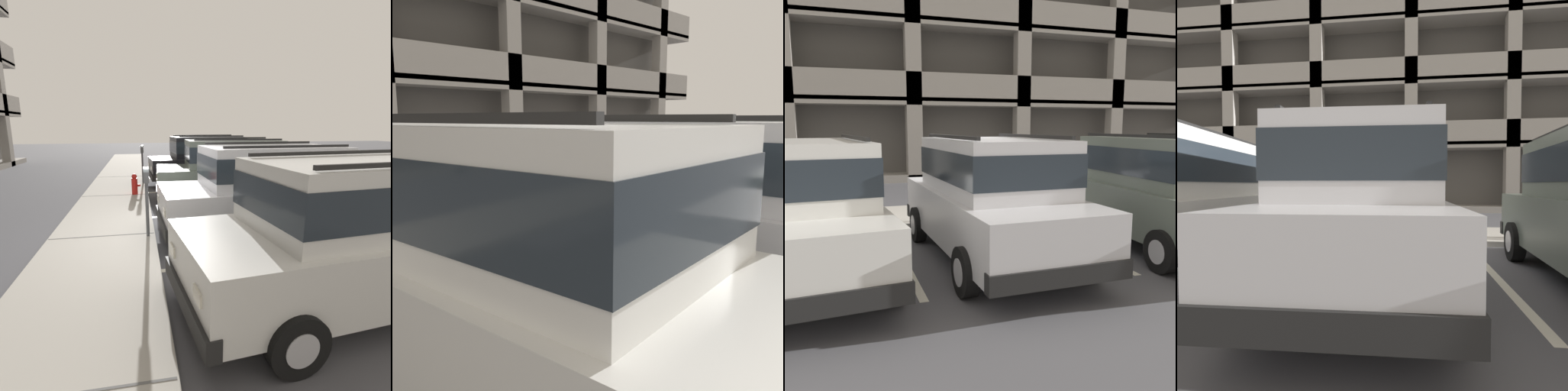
{
  "view_description": "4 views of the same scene",
  "coord_description": "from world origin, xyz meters",
  "views": [
    {
      "loc": [
        -6.36,
        0.49,
        2.39
      ],
      "look_at": [
        -0.25,
        -0.65,
        0.98
      ],
      "focal_mm": 28.0,
      "sensor_mm": 36.0,
      "label": 1
    },
    {
      "loc": [
        -4.75,
        -4.82,
        2.01
      ],
      "look_at": [
        -0.29,
        -0.53,
        0.91
      ],
      "focal_mm": 40.0,
      "sensor_mm": 36.0,
      "label": 2
    },
    {
      "loc": [
        -2.53,
        -8.9,
        2.16
      ],
      "look_at": [
        0.0,
        -1.18,
        0.88
      ],
      "focal_mm": 40.0,
      "sensor_mm": 36.0,
      "label": 3
    },
    {
      "loc": [
        0.38,
        -6.36,
        1.31
      ],
      "look_at": [
        -0.29,
        -1.03,
        1.11
      ],
      "focal_mm": 28.0,
      "sensor_mm": 36.0,
      "label": 4
    }
  ],
  "objects": [
    {
      "name": "red_sedan",
      "position": [
        -2.99,
        -2.33,
        1.09
      ],
      "size": [
        2.34,
        4.94,
        2.03
      ],
      "rotation": [
        0.0,
        0.0,
        0.1
      ],
      "color": "silver",
      "rests_on": "ground_plane"
    },
    {
      "name": "sidewalk",
      "position": [
        0.0,
        1.3,
        0.06
      ],
      "size": [
        40.0,
        2.2,
        0.12
      ],
      "color": "#ADA89E",
      "rests_on": "ground_plane"
    },
    {
      "name": "parking_stall_lines",
      "position": [
        1.59,
        -1.4,
        0.0
      ],
      "size": [
        12.83,
        4.8,
        0.01
      ],
      "color": "silver",
      "rests_on": "ground_plane"
    },
    {
      "name": "parking_meter_near",
      "position": [
        -0.15,
        0.35,
        1.2
      ],
      "size": [
        0.35,
        0.12,
        1.45
      ],
      "color": "#595B60",
      "rests_on": "sidewalk"
    },
    {
      "name": "parking_meter_far",
      "position": [
        6.21,
        0.33,
        1.25
      ],
      "size": [
        0.35,
        0.12,
        1.53
      ],
      "color": "#47474C",
      "rests_on": "sidewalk"
    },
    {
      "name": "ground_plane",
      "position": [
        0.0,
        0.0,
        -0.05
      ],
      "size": [
        80.0,
        80.0,
        0.1
      ],
      "color": "#4C4C51"
    },
    {
      "name": "fire_hydrant",
      "position": [
        4.06,
        0.65,
        0.46
      ],
      "size": [
        0.3,
        0.3,
        0.7
      ],
      "color": "red",
      "rests_on": "sidewalk"
    },
    {
      "name": "silver_suv",
      "position": [
        -0.19,
        -2.31,
        1.09
      ],
      "size": [
        2.12,
        4.83,
        2.03
      ],
      "rotation": [
        0.0,
        0.0,
        0.03
      ],
      "color": "silver",
      "rests_on": "ground_plane"
    }
  ]
}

